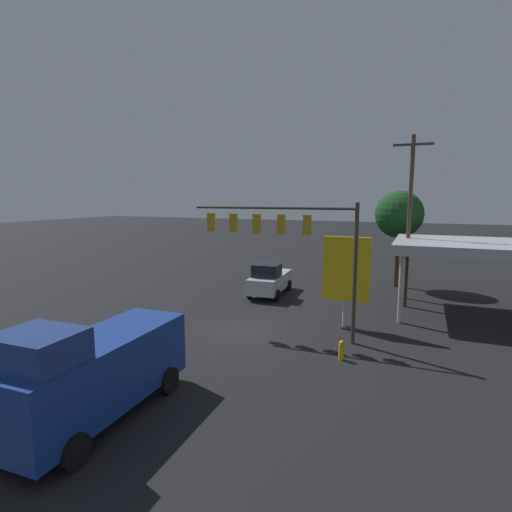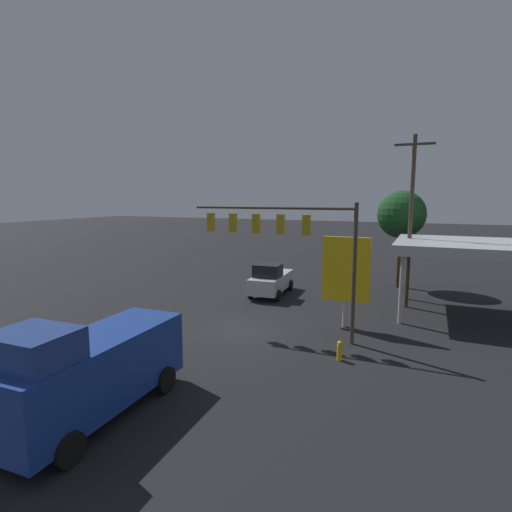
% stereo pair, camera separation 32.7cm
% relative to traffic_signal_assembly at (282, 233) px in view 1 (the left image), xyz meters
% --- Properties ---
extents(ground_plane, '(200.00, 200.00, 0.00)m').
position_rel_traffic_signal_assembly_xyz_m(ground_plane, '(2.18, 0.25, -5.32)').
color(ground_plane, black).
extents(traffic_signal_assembly, '(8.77, 0.43, 6.89)m').
position_rel_traffic_signal_assembly_xyz_m(traffic_signal_assembly, '(0.00, 0.00, 0.00)').
color(traffic_signal_assembly, '#473828').
rests_on(traffic_signal_assembly, ground).
extents(utility_pole, '(2.40, 0.26, 10.97)m').
position_rel_traffic_signal_assembly_xyz_m(utility_pole, '(-5.76, -8.07, 0.46)').
color(utility_pole, '#473828').
rests_on(utility_pole, ground).
extents(gas_station_canopy, '(10.36, 7.28, 4.53)m').
position_rel_traffic_signal_assembly_xyz_m(gas_station_canopy, '(-10.22, -7.36, -1.13)').
color(gas_station_canopy, '#B2B7BC').
rests_on(gas_station_canopy, ground).
extents(price_sign, '(2.58, 0.27, 5.01)m').
position_rel_traffic_signal_assembly_xyz_m(price_sign, '(-2.87, -2.47, -2.15)').
color(price_sign, '#B7B7BC').
rests_on(price_sign, ground).
extents(delivery_truck, '(2.73, 6.87, 3.58)m').
position_rel_traffic_signal_assembly_xyz_m(delivery_truck, '(2.74, 10.15, -3.62)').
color(delivery_truck, navy).
rests_on(delivery_truck, ground).
extents(pickup_parked, '(2.56, 5.33, 2.40)m').
position_rel_traffic_signal_assembly_xyz_m(pickup_parked, '(3.56, -7.62, -4.21)').
color(pickup_parked, silver).
rests_on(pickup_parked, ground).
extents(street_tree, '(3.71, 3.71, 7.65)m').
position_rel_traffic_signal_assembly_xyz_m(street_tree, '(-4.81, -14.12, 0.44)').
color(street_tree, '#4C331E').
rests_on(street_tree, ground).
extents(fire_hydrant, '(0.24, 0.24, 0.88)m').
position_rel_traffic_signal_assembly_xyz_m(fire_hydrant, '(-3.59, 2.25, -4.88)').
color(fire_hydrant, gold).
rests_on(fire_hydrant, ground).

